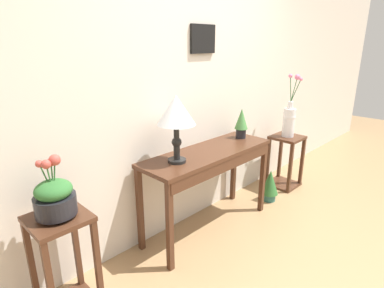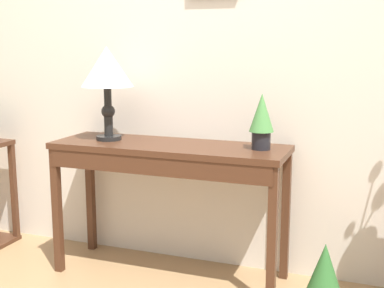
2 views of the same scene
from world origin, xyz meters
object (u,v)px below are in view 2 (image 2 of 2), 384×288
object	(u,v)px
console_table	(167,163)
potted_plant_floor	(324,275)
table_lamp	(107,71)
potted_plant_on_console	(262,119)

from	to	relation	value
console_table	potted_plant_floor	size ratio (longest dim) A/B	3.68
table_lamp	console_table	bearing A→B (deg)	-3.72
console_table	potted_plant_on_console	xyz separation A→B (m)	(0.52, 0.05, 0.27)
console_table	potted_plant_floor	world-z (taller)	console_table
table_lamp	potted_plant_on_console	xyz separation A→B (m)	(0.91, 0.03, -0.24)
potted_plant_on_console	potted_plant_floor	size ratio (longest dim) A/B	0.82
table_lamp	potted_plant_floor	xyz separation A→B (m)	(1.28, -0.13, -1.00)
console_table	table_lamp	xyz separation A→B (m)	(-0.38, 0.03, 0.51)
table_lamp	potted_plant_on_console	size ratio (longest dim) A/B	1.81
potted_plant_floor	console_table	bearing A→B (deg)	173.25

